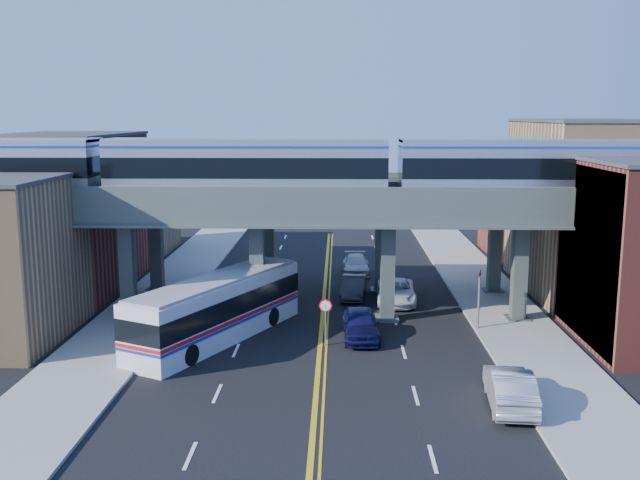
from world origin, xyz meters
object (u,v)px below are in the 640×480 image
Objects in this scene: stop_sign at (326,314)px; car_parked_curb at (510,388)px; car_lane_c at (396,292)px; car_lane_b at (354,287)px; traffic_signal at (479,292)px; car_lane_d at (356,265)px; transit_train at (247,167)px; transit_bus at (218,309)px; car_lane_a at (361,324)px.

stop_sign is 0.51× the size of car_parked_curb.
car_parked_curb is (3.57, -17.23, 0.09)m from car_lane_c.
car_lane_b is 0.89× the size of car_parked_curb.
car_lane_b is at bearing 134.34° from traffic_signal.
car_lane_b is at bearing -93.20° from car_lane_d.
transit_train is at bearing -135.50° from car_lane_b.
transit_bus is at bearing -116.33° from car_lane_d.
transit_train reaches higher than car_lane_a.
stop_sign is 9.41m from traffic_signal.
car_parked_curb is at bearing -44.68° from stop_sign.
transit_train is 12.57× the size of traffic_signal.
traffic_signal is at bearing -55.74° from transit_bus.
traffic_signal reaches higher than car_lane_d.
car_lane_c is at bearing -16.84° from car_lane_b.
car_lane_c is (4.59, 9.16, -1.00)m from stop_sign.
car_lane_d is at bearing 114.43° from traffic_signal.
car_parked_curb is at bearing -58.28° from car_lane_a.
transit_bus is at bearing 170.75° from stop_sign.
car_lane_a is at bearing 33.08° from stop_sign.
car_parked_curb reaches higher than car_lane_b.
car_lane_d is at bearing -71.82° from car_parked_curb.
traffic_signal is at bearing -8.31° from transit_train.
car_lane_b is (1.74, 10.32, -1.01)m from stop_sign.
stop_sign is 0.53× the size of car_lane_d.
traffic_signal is 7.29m from car_lane_a.
car_lane_a is 1.09× the size of car_lane_b.
car_lane_a is 0.91× the size of car_lane_c.
traffic_signal is 0.79× the size of car_parked_curb.
stop_sign is 0.48× the size of car_lane_c.
car_lane_d is at bearing 83.38° from stop_sign.
car_lane_a is (6.76, -3.72, -8.60)m from transit_train.
car_lane_d is (0.12, 16.71, -0.12)m from car_lane_a.
transit_bus is at bearing -27.38° from car_parked_curb.
stop_sign reaches higher than car_lane_c.
stop_sign is at bearing -148.70° from car_lane_a.
car_lane_d is (-2.50, 8.83, -0.04)m from car_lane_c.
transit_train is 3.96× the size of transit_bus.
car_lane_d is (8.18, 17.00, -1.01)m from transit_bus.
transit_bus reaches higher than stop_sign.
transit_bus reaches higher than car_lane_d.
car_lane_a is 16.71m from car_lane_d.
transit_bus is 13.48m from car_lane_c.
car_lane_d is at bearing 62.11° from transit_train.
car_lane_a is at bearing -91.06° from car_lane_d.
transit_train reaches higher than car_lane_d.
car_lane_c is at bearing 69.84° from car_lane_a.
transit_train is 10.39× the size of car_lane_d.
transit_train is 11.55m from car_lane_a.
car_lane_a reaches higher than car_lane_c.
stop_sign reaches higher than car_lane_b.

